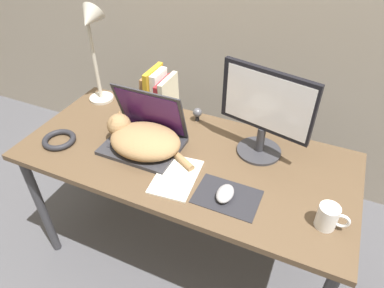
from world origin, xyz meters
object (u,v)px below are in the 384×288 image
(cat, at_px, (142,139))
(cable_coil, at_px, (59,140))
(external_monitor, at_px, (265,111))
(computer_mouse, at_px, (225,194))
(desk_lamp, at_px, (92,38))
(book_row, at_px, (159,95))
(mug, at_px, (328,217))
(webcam, at_px, (197,113))
(laptop, at_px, (145,136))
(notepad, at_px, (176,177))

(cat, bearing_deg, cable_coil, -164.12)
(external_monitor, distance_m, computer_mouse, 0.38)
(computer_mouse, relative_size, desk_lamp, 0.19)
(book_row, distance_m, mug, 0.96)
(external_monitor, height_order, webcam, external_monitor)
(laptop, height_order, mug, laptop)
(computer_mouse, xyz_separation_m, webcam, (-0.31, 0.44, 0.02))
(desk_lamp, distance_m, mug, 1.30)
(book_row, height_order, mug, book_row)
(desk_lamp, height_order, webcam, desk_lamp)
(book_row, relative_size, notepad, 0.95)
(laptop, height_order, external_monitor, external_monitor)
(external_monitor, height_order, notepad, external_monitor)
(book_row, relative_size, webcam, 3.54)
(laptop, bearing_deg, external_monitor, 18.17)
(laptop, height_order, webcam, laptop)
(webcam, bearing_deg, notepad, -78.34)
(mug, bearing_deg, cat, 172.72)
(cat, xyz_separation_m, desk_lamp, (-0.40, 0.26, 0.30))
(laptop, bearing_deg, computer_mouse, -19.89)
(webcam, bearing_deg, book_row, -173.59)
(computer_mouse, bearing_deg, book_row, 140.68)
(mug, bearing_deg, webcam, 148.31)
(computer_mouse, bearing_deg, cat, 164.42)
(cat, xyz_separation_m, external_monitor, (0.48, 0.20, 0.16))
(cable_coil, height_order, webcam, webcam)
(computer_mouse, height_order, webcam, webcam)
(computer_mouse, height_order, desk_lamp, desk_lamp)
(computer_mouse, height_order, cable_coil, computer_mouse)
(computer_mouse, bearing_deg, laptop, 160.11)
(desk_lamp, xyz_separation_m, notepad, (0.61, -0.36, -0.36))
(laptop, distance_m, mug, 0.83)
(book_row, distance_m, cable_coil, 0.52)
(external_monitor, xyz_separation_m, mug, (0.33, -0.30, -0.17))
(laptop, relative_size, notepad, 1.30)
(desk_lamp, xyz_separation_m, webcam, (0.53, 0.05, -0.32))
(notepad, bearing_deg, computer_mouse, -5.86)
(cat, xyz_separation_m, mug, (0.81, -0.10, -0.01))
(book_row, distance_m, notepad, 0.50)
(cat, relative_size, webcam, 6.38)
(external_monitor, relative_size, book_row, 1.60)
(laptop, relative_size, book_row, 1.36)
(external_monitor, xyz_separation_m, webcam, (-0.35, 0.11, -0.17))
(desk_lamp, relative_size, cable_coil, 3.48)
(webcam, bearing_deg, cat, -112.24)
(laptop, xyz_separation_m, cat, (0.01, -0.04, 0.01))
(cat, height_order, computer_mouse, cat)
(book_row, bearing_deg, mug, -24.29)
(cat, relative_size, book_row, 1.80)
(cable_coil, relative_size, mug, 1.35)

